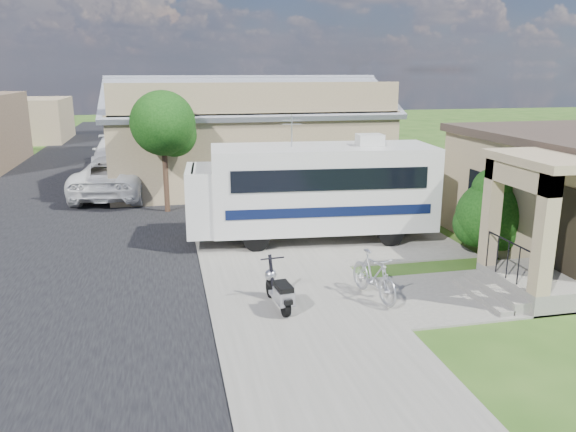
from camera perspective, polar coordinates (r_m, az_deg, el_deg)
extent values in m
plane|color=#224312|center=(13.98, 4.25, -7.59)|extent=(120.00, 120.00, 0.00)
cube|color=black|center=(23.29, -21.28, 0.54)|extent=(9.00, 80.00, 0.02)
cube|color=#65635B|center=(23.15, -5.22, 1.47)|extent=(4.00, 80.00, 0.06)
cube|color=#65635B|center=(18.45, 4.74, -1.96)|extent=(7.00, 6.00, 0.05)
cube|color=#65635B|center=(14.25, 17.18, -7.69)|extent=(4.00, 3.00, 0.05)
cube|color=black|center=(18.05, 18.75, 2.42)|extent=(0.04, 1.10, 1.20)
cube|color=black|center=(14.91, 26.53, -1.42)|extent=(0.04, 0.95, 2.10)
cube|color=#65635B|center=(14.83, 23.59, -6.47)|extent=(1.60, 2.40, 0.50)
cube|color=#65635B|center=(14.31, 20.28, -7.27)|extent=(0.40, 2.16, 0.32)
cube|color=#65635B|center=(14.16, 19.04, -7.74)|extent=(0.35, 2.16, 0.16)
cube|color=#8B7458|center=(14.83, 19.97, 0.37)|extent=(0.35, 0.35, 2.70)
cube|color=#8B7458|center=(13.21, 24.65, -1.77)|extent=(0.35, 0.35, 2.70)
cube|color=#8B7458|center=(13.78, 22.61, 3.78)|extent=(0.35, 2.40, 0.50)
cube|color=#8B7458|center=(14.21, 25.49, 5.22)|extent=(2.10, 2.70, 0.20)
cylinder|color=black|center=(14.05, 21.58, -2.44)|extent=(0.04, 1.70, 0.04)
cube|color=#867253|center=(26.87, -4.28, 7.15)|extent=(12.00, 8.00, 3.60)
cube|color=slate|center=(24.70, -3.70, 11.98)|extent=(12.50, 4.40, 1.78)
cube|color=slate|center=(28.65, -4.96, 12.32)|extent=(12.50, 4.40, 1.78)
cube|color=slate|center=(26.65, -4.40, 13.67)|extent=(12.50, 0.50, 0.22)
cube|color=#867253|center=(22.82, -2.95, 11.78)|extent=(11.76, 0.20, 1.30)
cube|color=#867253|center=(47.86, -26.28, 8.73)|extent=(8.00, 7.00, 3.20)
cylinder|color=#302015|center=(21.70, -12.34, 4.46)|extent=(0.20, 0.20, 3.15)
sphere|color=black|center=(21.46, -12.60, 9.20)|extent=(2.40, 2.40, 2.40)
sphere|color=black|center=(21.71, -11.47, 8.12)|extent=(1.68, 1.68, 1.68)
cylinder|color=#302015|center=(31.59, -12.50, 7.68)|extent=(0.20, 0.20, 3.29)
sphere|color=black|center=(31.43, -12.69, 11.08)|extent=(2.40, 2.40, 2.40)
sphere|color=black|center=(31.66, -11.91, 10.29)|extent=(1.68, 1.68, 1.68)
cylinder|color=#302015|center=(40.55, -12.57, 8.94)|extent=(0.20, 0.20, 3.01)
sphere|color=black|center=(40.43, -12.70, 11.37)|extent=(2.40, 2.40, 2.40)
sphere|color=black|center=(40.66, -12.09, 10.81)|extent=(1.68, 1.68, 1.68)
cube|color=beige|center=(17.68, 3.53, 2.99)|extent=(7.05, 3.01, 2.55)
cube|color=beige|center=(17.42, -8.94, 1.67)|extent=(0.98, 2.39, 1.96)
cube|color=black|center=(17.32, -9.60, 3.39)|extent=(0.23, 2.08, 0.88)
cube|color=black|center=(16.40, 4.40, 3.70)|extent=(5.83, 0.51, 0.64)
cube|color=black|center=(18.80, 2.82, 5.12)|extent=(5.83, 0.51, 0.64)
cube|color=black|center=(16.61, 4.33, 0.41)|extent=(6.17, 0.53, 0.29)
cube|color=black|center=(18.98, 2.79, 2.23)|extent=(6.17, 0.53, 0.29)
cube|color=beige|center=(17.80, 8.31, 7.68)|extent=(0.84, 0.75, 0.34)
cylinder|color=#A7A7AF|center=(17.25, 0.39, 8.67)|extent=(0.04, 0.04, 0.98)
cylinder|color=black|center=(16.67, -3.26, -2.26)|extent=(0.81, 0.34, 0.79)
cylinder|color=black|center=(18.74, -3.78, -0.36)|extent=(0.81, 0.34, 0.79)
cylinder|color=black|center=(17.46, 10.37, -1.70)|extent=(0.81, 0.34, 0.79)
cylinder|color=black|center=(19.44, 8.43, 0.07)|extent=(0.81, 0.34, 0.79)
cylinder|color=#302015|center=(17.25, 19.62, -2.72)|extent=(0.15, 0.15, 0.77)
sphere|color=black|center=(17.02, 19.86, 0.08)|extent=(1.93, 1.93, 1.93)
sphere|color=black|center=(17.38, 20.55, 1.62)|extent=(1.55, 1.55, 1.55)
sphere|color=black|center=(17.10, 18.62, -0.75)|extent=(1.35, 1.35, 1.35)
sphere|color=black|center=(16.98, 20.82, -1.39)|extent=(1.16, 1.16, 1.16)
sphere|color=black|center=(16.85, 20.09, 2.63)|extent=(1.16, 1.16, 1.16)
cylinder|color=black|center=(12.36, -0.26, -9.19)|extent=(0.17, 0.46, 0.45)
cylinder|color=black|center=(13.35, -1.76, -7.34)|extent=(0.17, 0.46, 0.45)
cube|color=#A7A7AF|center=(12.78, -0.97, -8.06)|extent=(0.36, 0.59, 0.08)
cube|color=#A7A7AF|center=(12.37, -0.41, -8.14)|extent=(0.40, 0.59, 0.31)
cube|color=black|center=(12.34, -0.48, -7.19)|extent=(0.37, 0.64, 0.12)
cube|color=black|center=(12.16, -0.04, -8.67)|extent=(0.20, 0.22, 0.10)
cylinder|color=black|center=(13.14, -1.69, -5.81)|extent=(0.12, 0.35, 0.85)
sphere|color=#A7A7AF|center=(13.23, -1.77, -5.99)|extent=(0.28, 0.28, 0.28)
sphere|color=black|center=(13.30, -1.88, -5.88)|extent=(0.12, 0.12, 0.12)
cylinder|color=black|center=(12.93, -1.60, -4.32)|extent=(0.56, 0.09, 0.04)
cube|color=black|center=(13.30, -1.77, -6.86)|extent=(0.17, 0.30, 0.06)
imported|color=#A7A7AF|center=(13.35, 8.69, -6.25)|extent=(0.89, 1.92, 1.11)
imported|color=silver|center=(25.37, -16.87, 3.99)|extent=(3.82, 6.64, 1.74)
imported|color=silver|center=(33.02, -17.22, 6.18)|extent=(2.44, 5.57, 1.59)
cylinder|color=#146424|center=(15.15, 18.53, -6.19)|extent=(0.40, 0.40, 0.18)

